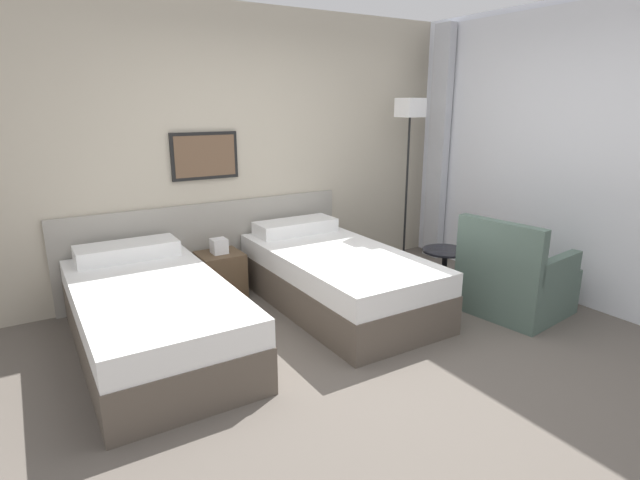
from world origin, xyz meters
The scene contains 9 objects.
ground_plane centered at (0.00, 0.00, 0.00)m, with size 16.00×16.00×0.00m, color #5B544C.
wall_headboard centered at (-0.03, 2.12, 1.30)m, with size 10.00×0.10×2.70m.
wall_window centered at (2.30, -0.10, 1.34)m, with size 0.21×4.59×2.70m.
bed_near_door centered at (-1.30, 1.05, 0.27)m, with size 1.03×2.02×0.65m.
bed_near_window centered at (0.33, 1.05, 0.27)m, with size 1.03×2.02×0.65m.
nightstand centered at (-0.48, 1.82, 0.23)m, with size 0.40×0.38×0.57m.
floor_lamp centered at (1.62, 1.60, 1.55)m, with size 0.24×0.24×1.85m.
side_table centered at (1.29, 0.66, 0.34)m, with size 0.42×0.42×0.48m.
armchair centered at (1.59, 0.10, 0.27)m, with size 0.87×0.87×0.87m.
Camera 1 is at (-2.03, -2.52, 1.80)m, focal length 28.00 mm.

